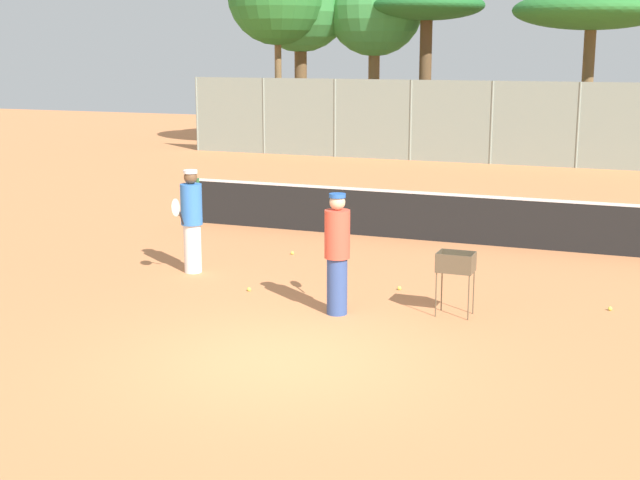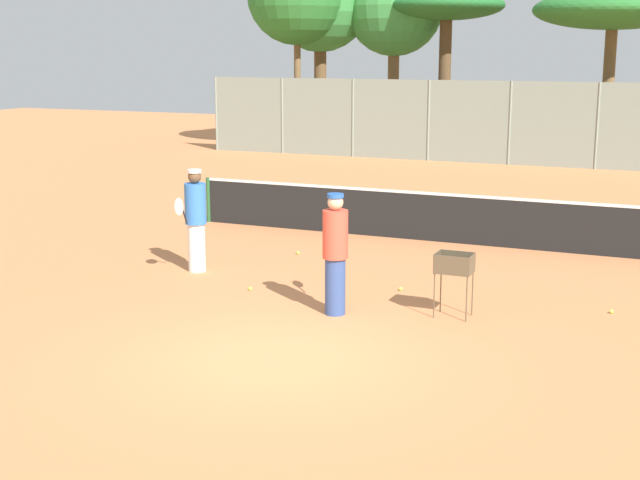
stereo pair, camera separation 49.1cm
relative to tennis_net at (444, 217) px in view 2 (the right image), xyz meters
The scene contains 14 objects.
ground_plane 8.09m from the tennis_net, 90.00° to the right, with size 80.00×80.00×0.00m, color #D37F4C.
tennis_net is the anchor object (origin of this frame).
back_fence 13.79m from the tennis_net, 90.00° to the left, with size 27.23×0.08×2.98m.
tree_0 18.58m from the tennis_net, 106.02° to the left, with size 4.61×4.61×6.36m.
tree_1 19.73m from the tennis_net, 112.40° to the left, with size 4.03×4.03×7.81m.
tree_2 20.61m from the tennis_net, 121.30° to the left, with size 4.37×4.37×8.32m.
tree_4 17.90m from the tennis_net, 85.28° to the left, with size 5.86×5.86×6.24m.
player_white_outfit 5.60m from the tennis_net, 128.97° to the right, with size 0.40×0.96×1.92m.
player_red_cap 5.87m from the tennis_net, 90.74° to the right, with size 0.40×0.96×1.91m.
ball_cart 5.52m from the tennis_net, 72.63° to the right, with size 0.56×0.41×1.01m.
tennis_ball_0 3.36m from the tennis_net, 135.66° to the right, with size 0.07×0.07×0.07m, color #D1E54C.
tennis_ball_1 4.19m from the tennis_net, 84.07° to the right, with size 0.07×0.07×0.07m, color #D1E54C.
tennis_ball_2 5.68m from the tennis_net, 46.32° to the right, with size 0.07×0.07×0.07m, color #D1E54C.
tennis_ball_3 5.54m from the tennis_net, 110.71° to the right, with size 0.07×0.07×0.07m, color #D1E54C.
Camera 2 is at (5.09, -10.17, 4.06)m, focal length 50.00 mm.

